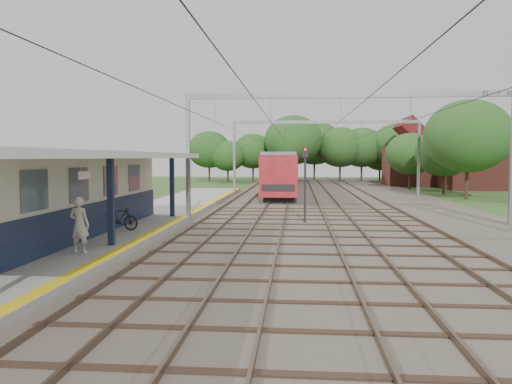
{
  "coord_description": "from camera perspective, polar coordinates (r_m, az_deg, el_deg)",
  "views": [
    {
      "loc": [
        0.94,
        -11.76,
        3.58
      ],
      "look_at": [
        -1.42,
        16.63,
        1.6
      ],
      "focal_mm": 35.0,
      "sensor_mm": 36.0,
      "label": 1
    }
  ],
  "objects": [
    {
      "name": "catenary_system",
      "position": [
        37.17,
        8.58,
        6.91
      ],
      "size": [
        17.22,
        88.0,
        7.0
      ],
      "color": "gray",
      "rests_on": "ground"
    },
    {
      "name": "rail_tracks",
      "position": [
        41.9,
        5.5,
        -0.7
      ],
      "size": [
        11.8,
        88.0,
        0.15
      ],
      "color": "brown",
      "rests_on": "ballast_bed"
    },
    {
      "name": "tree_band",
      "position": [
        68.96,
        7.19,
        5.06
      ],
      "size": [
        31.72,
        30.88,
        8.82
      ],
      "color": "#382619",
      "rests_on": "ground"
    },
    {
      "name": "signal_post",
      "position": [
        26.73,
        5.63,
        1.71
      ],
      "size": [
        0.31,
        0.28,
        4.11
      ],
      "rotation": [
        0.0,
        0.0,
        0.23
      ],
      "color": "black",
      "rests_on": "ground"
    },
    {
      "name": "platform",
      "position": [
        27.32,
        -13.31,
        -3.29
      ],
      "size": [
        5.0,
        52.0,
        0.35
      ],
      "primitive_type": "cube",
      "color": "gray",
      "rests_on": "ground"
    },
    {
      "name": "canopy",
      "position": [
        19.78,
        -21.43,
        3.89
      ],
      "size": [
        6.4,
        20.0,
        3.44
      ],
      "color": "#131E3C",
      "rests_on": "platform"
    },
    {
      "name": "station_building",
      "position": [
        21.23,
        -22.82,
        -0.48
      ],
      "size": [
        3.41,
        18.0,
        3.4
      ],
      "color": "beige",
      "rests_on": "platform"
    },
    {
      "name": "train",
      "position": [
        56.01,
        3.28,
        2.54
      ],
      "size": [
        2.98,
        37.09,
        3.91
      ],
      "color": "black",
      "rests_on": "ballast_bed"
    },
    {
      "name": "house_far",
      "position": [
        65.51,
        18.08,
        3.48
      ],
      "size": [
        8.0,
        6.12,
        8.66
      ],
      "color": "brown",
      "rests_on": "ground"
    },
    {
      "name": "person",
      "position": [
        17.89,
        -19.53,
        -3.55
      ],
      "size": [
        0.74,
        0.53,
        1.92
      ],
      "primitive_type": "imported",
      "rotation": [
        0.0,
        0.0,
        3.04
      ],
      "color": "beige",
      "rests_on": "platform"
    },
    {
      "name": "bicycle",
      "position": [
        23.03,
        -15.31,
        -2.91
      ],
      "size": [
        1.8,
        0.76,
        1.05
      ],
      "primitive_type": "imported",
      "rotation": [
        0.0,
        0.0,
        1.42
      ],
      "color": "black",
      "rests_on": "platform"
    },
    {
      "name": "ground",
      "position": [
        12.33,
        0.18,
        -12.91
      ],
      "size": [
        160.0,
        160.0,
        0.0
      ],
      "primitive_type": "plane",
      "color": "#2D4C1E",
      "rests_on": "ground"
    },
    {
      "name": "ballast_bed",
      "position": [
        42.02,
        8.91,
        -0.89
      ],
      "size": [
        18.0,
        90.0,
        0.1
      ],
      "primitive_type": "cube",
      "color": "#473D33",
      "rests_on": "ground"
    },
    {
      "name": "house_near",
      "position": [
        61.15,
        23.94,
        3.08
      ],
      "size": [
        7.0,
        6.12,
        7.89
      ],
      "color": "brown",
      "rests_on": "ground"
    },
    {
      "name": "yellow_stripe",
      "position": [
        26.69,
        -8.71,
        -3.01
      ],
      "size": [
        0.45,
        52.0,
        0.01
      ],
      "primitive_type": "cube",
      "color": "yellow",
      "rests_on": "platform"
    }
  ]
}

